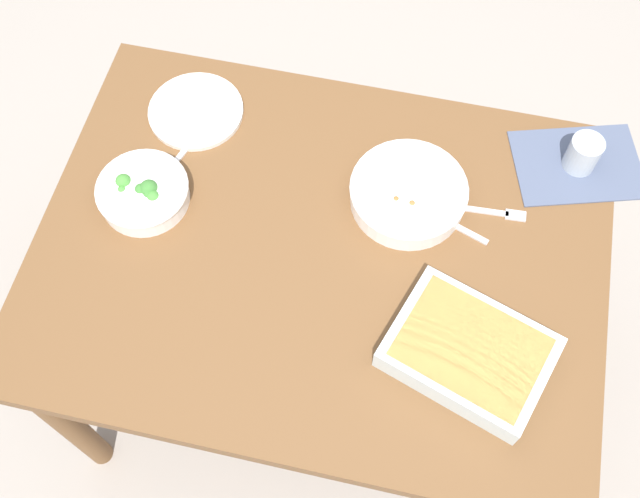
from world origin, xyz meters
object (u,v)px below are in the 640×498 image
(stew_bowl, at_px, (408,193))
(broccoli_bowl, at_px, (143,192))
(baking_dish, at_px, (469,352))
(fork_on_table, at_px, (491,212))
(drink_cup, at_px, (582,155))
(spoon_by_broccoli, at_px, (176,161))
(side_plate, at_px, (196,111))
(spoon_by_stew, at_px, (441,218))

(stew_bowl, relative_size, broccoli_bowl, 1.27)
(baking_dish, bearing_deg, fork_on_table, 88.36)
(stew_bowl, xyz_separation_m, baking_dish, (0.17, -0.33, 0.00))
(drink_cup, height_order, fork_on_table, drink_cup)
(spoon_by_broccoli, bearing_deg, drink_cup, 12.09)
(fork_on_table, bearing_deg, baking_dish, -91.64)
(broccoli_bowl, distance_m, side_plate, 0.25)
(side_plate, distance_m, spoon_by_broccoli, 0.14)
(stew_bowl, distance_m, spoon_by_broccoli, 0.52)
(drink_cup, relative_size, spoon_by_broccoli, 0.49)
(broccoli_bowl, bearing_deg, drink_cup, 17.90)
(baking_dish, distance_m, fork_on_table, 0.34)
(baking_dish, relative_size, spoon_by_broccoli, 2.06)
(broccoli_bowl, height_order, fork_on_table, broccoli_bowl)
(spoon_by_broccoli, bearing_deg, spoon_by_stew, -1.47)
(stew_bowl, distance_m, spoon_by_stew, 0.09)
(broccoli_bowl, height_order, side_plate, broccoli_bowl)
(side_plate, relative_size, fork_on_table, 1.24)
(broccoli_bowl, height_order, spoon_by_broccoli, broccoli_bowl)
(broccoli_bowl, xyz_separation_m, fork_on_table, (0.74, 0.13, -0.03))
(side_plate, bearing_deg, fork_on_table, -9.71)
(side_plate, distance_m, fork_on_table, 0.71)
(stew_bowl, relative_size, baking_dish, 0.72)
(side_plate, bearing_deg, spoon_by_stew, -14.88)
(stew_bowl, height_order, drink_cup, drink_cup)
(stew_bowl, height_order, baking_dish, baking_dish)
(drink_cup, xyz_separation_m, spoon_by_stew, (-0.28, -0.20, -0.03))
(broccoli_bowl, xyz_separation_m, spoon_by_stew, (0.63, 0.09, -0.03))
(broccoli_bowl, distance_m, baking_dish, 0.76)
(drink_cup, bearing_deg, stew_bowl, -153.86)
(stew_bowl, bearing_deg, drink_cup, 26.14)
(stew_bowl, bearing_deg, spoon_by_broccoli, -178.57)
(baking_dish, bearing_deg, broccoli_bowl, 164.01)
(baking_dish, bearing_deg, stew_bowl, 117.77)
(fork_on_table, bearing_deg, side_plate, 170.29)
(side_plate, distance_m, spoon_by_stew, 0.62)
(spoon_by_broccoli, bearing_deg, fork_on_table, 1.86)
(drink_cup, bearing_deg, baking_dish, -110.04)
(side_plate, xyz_separation_m, spoon_by_broccoli, (-0.00, -0.14, -0.00))
(baking_dish, bearing_deg, spoon_by_stew, 107.58)
(broccoli_bowl, bearing_deg, baking_dish, -15.99)
(baking_dish, relative_size, side_plate, 1.61)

